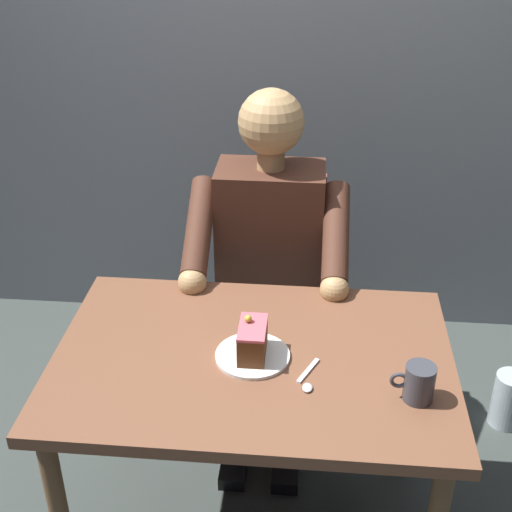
% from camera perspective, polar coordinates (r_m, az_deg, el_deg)
% --- Properties ---
extents(dining_table, '(1.08, 0.72, 0.70)m').
position_cam_1_polar(dining_table, '(1.93, -0.25, -10.17)').
color(dining_table, brown).
rests_on(dining_table, ground).
extents(chair, '(0.42, 0.42, 0.88)m').
position_cam_1_polar(chair, '(2.59, 1.26, -2.36)').
color(chair, brown).
rests_on(chair, ground).
extents(seated_person, '(0.53, 0.58, 1.25)m').
position_cam_1_polar(seated_person, '(2.36, 1.01, -1.06)').
color(seated_person, '#4D2C1F').
rests_on(seated_person, ground).
extents(dessert_plate, '(0.20, 0.20, 0.01)m').
position_cam_1_polar(dessert_plate, '(1.87, -0.37, -8.22)').
color(dessert_plate, white).
rests_on(dessert_plate, dining_table).
extents(cake_slice, '(0.07, 0.13, 0.11)m').
position_cam_1_polar(cake_slice, '(1.84, -0.37, -6.95)').
color(cake_slice, '#5D3216').
rests_on(cake_slice, dessert_plate).
extents(coffee_cup, '(0.11, 0.08, 0.10)m').
position_cam_1_polar(coffee_cup, '(1.75, 13.30, -10.12)').
color(coffee_cup, '#3A3C43').
rests_on(coffee_cup, dining_table).
extents(dessert_spoon, '(0.06, 0.14, 0.01)m').
position_cam_1_polar(dessert_spoon, '(1.79, 4.30, -10.16)').
color(dessert_spoon, silver).
rests_on(dessert_spoon, dining_table).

